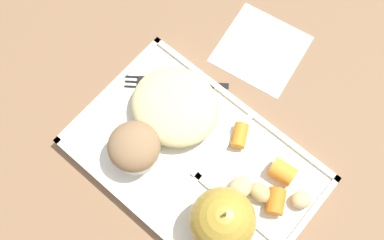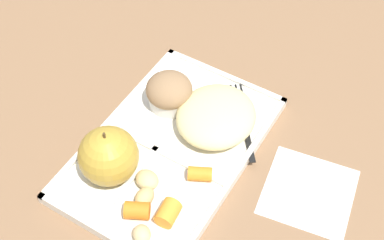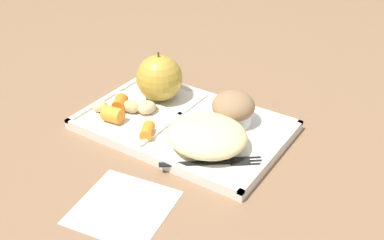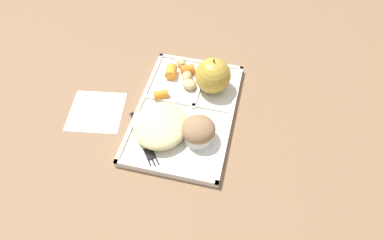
{
  "view_description": "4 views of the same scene",
  "coord_description": "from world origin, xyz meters",
  "px_view_note": "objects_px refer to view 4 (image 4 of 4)",
  "views": [
    {
      "loc": [
        -0.12,
        0.14,
        0.67
      ],
      "look_at": [
        0.03,
        -0.03,
        0.07
      ],
      "focal_mm": 44.23,
      "sensor_mm": 36.0,
      "label": 1
    },
    {
      "loc": [
        -0.4,
        -0.28,
        0.68
      ],
      "look_at": [
        0.04,
        -0.01,
        0.05
      ],
      "focal_mm": 50.41,
      "sensor_mm": 36.0,
      "label": 2
    },
    {
      "loc": [
        0.39,
        -0.56,
        0.45
      ],
      "look_at": [
        0.04,
        -0.04,
        0.05
      ],
      "focal_mm": 42.91,
      "sensor_mm": 36.0,
      "label": 3
    },
    {
      "loc": [
        0.52,
        0.14,
        0.66
      ],
      "look_at": [
        0.05,
        0.03,
        0.05
      ],
      "focal_mm": 32.9,
      "sensor_mm": 36.0,
      "label": 4
    }
  ],
  "objects_px": {
    "green_apple": "(213,76)",
    "bran_muffin": "(198,131)",
    "lunch_tray": "(185,112)",
    "plastic_fork": "(144,141)"
  },
  "relations": [
    {
      "from": "bran_muffin",
      "to": "lunch_tray",
      "type": "bearing_deg",
      "value": -146.4
    },
    {
      "from": "bran_muffin",
      "to": "plastic_fork",
      "type": "xyz_separation_m",
      "value": [
        0.04,
        -0.12,
        -0.03
      ]
    },
    {
      "from": "green_apple",
      "to": "plastic_fork",
      "type": "distance_m",
      "value": 0.23
    },
    {
      "from": "green_apple",
      "to": "bran_muffin",
      "type": "height_order",
      "value": "green_apple"
    },
    {
      "from": "green_apple",
      "to": "plastic_fork",
      "type": "bearing_deg",
      "value": -30.52
    },
    {
      "from": "lunch_tray",
      "to": "plastic_fork",
      "type": "bearing_deg",
      "value": -31.71
    },
    {
      "from": "lunch_tray",
      "to": "bran_muffin",
      "type": "height_order",
      "value": "bran_muffin"
    },
    {
      "from": "lunch_tray",
      "to": "green_apple",
      "type": "relative_size",
      "value": 3.67
    },
    {
      "from": "bran_muffin",
      "to": "plastic_fork",
      "type": "bearing_deg",
      "value": -72.25
    },
    {
      "from": "bran_muffin",
      "to": "plastic_fork",
      "type": "height_order",
      "value": "bran_muffin"
    }
  ]
}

